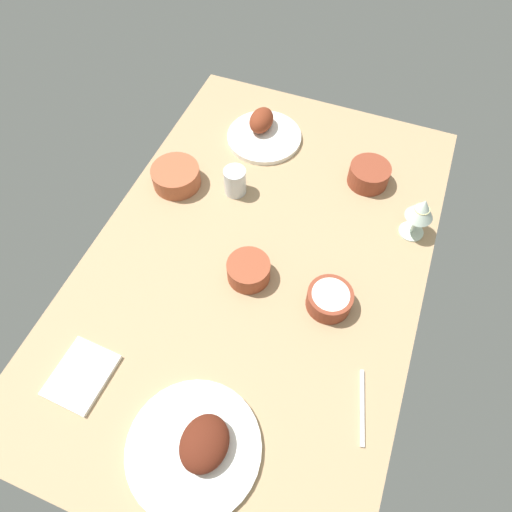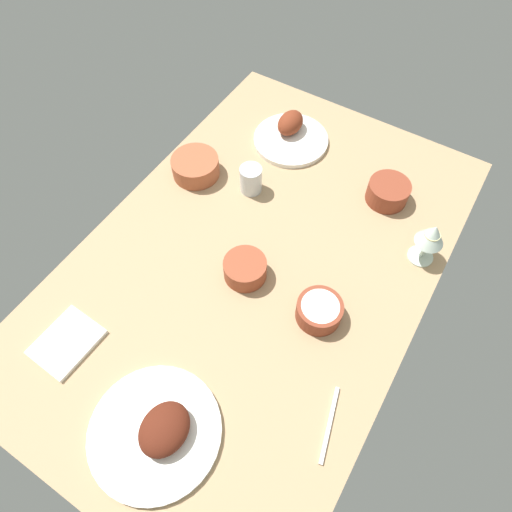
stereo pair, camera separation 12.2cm
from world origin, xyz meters
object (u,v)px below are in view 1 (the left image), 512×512
Objects in this scene: bowl_sauce at (249,270)px; bowl_onions at (369,174)px; fork_loose at (362,407)px; plate_near_viewer at (197,447)px; water_tumbler at (235,181)px; wine_glass at (421,210)px; bowl_potatoes at (176,176)px; bowl_cream at (329,299)px; folded_napkin at (81,375)px; plate_far_side at (263,131)px.

bowl_onions reaches higher than bowl_sauce.
bowl_onions reaches higher than fork_loose.
water_tumbler is (70.45, 20.42, 2.33)cm from plate_near_viewer.
wine_glass reaches higher than bowl_onions.
bowl_potatoes is (-21.60, 54.31, -0.12)cm from bowl_onions.
bowl_cream reaches higher than folded_napkin.
water_tumbler reaches higher than bowl_sauce.
bowl_onions is (44.86, 0.55, 0.35)cm from bowl_cream.
plate_far_side is 2.81× the size of water_tumbler.
plate_near_viewer is 37.66cm from fork_loose.
bowl_sauce is 30.23cm from water_tumbler.
fork_loose is (-22.35, -14.49, -2.67)cm from bowl_cream.
bowl_cream is 0.80× the size of bowl_potatoes.
bowl_sauce is 0.74× the size of folded_napkin.
plate_far_side is at bearing 1.25° from water_tumbler.
plate_far_side is 90.87cm from fork_loose.
bowl_onions is at bearing -101.15° from plate_far_side.
bowl_cream is 62.68cm from folded_napkin.
water_tumbler is (3.58, -17.90, 1.04)cm from bowl_potatoes.
bowl_potatoes is 71.27cm from wine_glass.
bowl_potatoes is at bearing 67.02° from bowl_cream.
plate_far_side is at bearing -30.99° from bowl_potatoes.
folded_napkin is at bearing 82.01° from plate_near_viewer.
plate_near_viewer is at bearing 159.22° from bowl_cream.
bowl_onions is at bearing -63.67° from water_tumbler.
plate_far_side is 1.42× the size of fork_loose.
bowl_sauce is at bearing -163.53° from plate_far_side.
water_tumbler is (-3.84, 52.68, -5.59)cm from wine_glass.
plate_far_side is 64.25cm from bowl_cream.
wine_glass is 53.89cm from fork_loose.
plate_far_side reaches higher than plate_near_viewer.
folded_napkin is (4.55, 32.41, -1.41)cm from plate_near_viewer.
plate_far_side reaches higher than bowl_onions.
plate_near_viewer is at bearing -150.19° from bowl_potatoes.
bowl_sauce is at bearing -124.94° from bowl_potatoes.
fork_loose is at bearing -121.85° from bowl_sauce.
bowl_potatoes is 0.94× the size of folded_napkin.
bowl_cream is at bearing -51.42° from folded_napkin.
bowl_onions is 0.72× the size of fork_loose.
bowl_cream is 26.77cm from fork_loose.
plate_near_viewer is at bearing 169.75° from bowl_onions.
fork_loose is (-53.03, 1.21, -9.53)cm from wine_glass.
wine_glass reaches higher than plate_near_viewer.
bowl_cream is at bearing 18.84° from fork_loose.
water_tumbler is 67.09cm from folded_napkin.
wine_glass is (74.28, -32.26, 7.92)cm from plate_near_viewer.
water_tumbler reaches higher than bowl_onions.
plate_near_viewer is at bearing 110.28° from fork_loose.
fork_loose is at bearing -133.71° from water_tumbler.
folded_napkin is at bearing 169.69° from water_tumbler.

